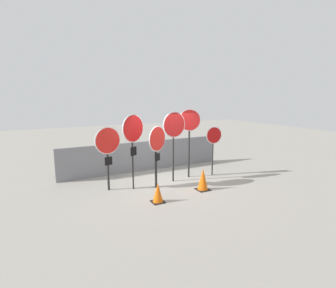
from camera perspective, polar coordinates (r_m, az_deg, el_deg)
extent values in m
plane|color=gray|center=(9.68, -0.61, -8.44)|extent=(40.00, 40.00, 0.00)
cube|color=slate|center=(11.16, -5.03, -2.59)|extent=(7.09, 0.12, 1.25)
cylinder|color=black|center=(8.90, -13.01, -3.19)|extent=(0.07, 0.07, 2.14)
cylinder|color=white|center=(8.73, -13.00, 0.73)|extent=(0.89, 0.20, 0.90)
cylinder|color=red|center=(8.71, -12.95, 0.71)|extent=(0.83, 0.19, 0.84)
cube|color=black|center=(8.86, -12.82, -3.62)|extent=(0.26, 0.08, 0.28)
cylinder|color=black|center=(8.82, -7.72, -2.15)|extent=(0.05, 0.05, 2.44)
cylinder|color=white|center=(8.64, -7.63, 3.39)|extent=(0.85, 0.40, 0.93)
cylinder|color=red|center=(8.63, -7.54, 3.38)|extent=(0.80, 0.38, 0.87)
cube|color=black|center=(8.77, -7.51, -1.56)|extent=(0.24, 0.13, 0.30)
cylinder|color=black|center=(8.92, -2.65, -3.17)|extent=(0.08, 0.08, 2.06)
cylinder|color=white|center=(8.75, -2.36, 1.14)|extent=(0.78, 0.42, 0.86)
cylinder|color=red|center=(8.74, -2.27, 1.13)|extent=(0.72, 0.39, 0.80)
cube|color=black|center=(8.87, -2.33, -2.88)|extent=(0.24, 0.14, 0.25)
cylinder|color=black|center=(9.56, 1.15, -0.95)|extent=(0.06, 0.06, 2.49)
cylinder|color=white|center=(9.38, 1.36, 4.23)|extent=(0.93, 0.10, 0.93)
cylinder|color=red|center=(9.36, 1.42, 4.22)|extent=(0.87, 0.10, 0.87)
cylinder|color=black|center=(10.08, 4.61, -0.08)|extent=(0.07, 0.07, 2.59)
cylinder|color=white|center=(9.90, 4.74, 5.21)|extent=(0.78, 0.35, 0.84)
cylinder|color=red|center=(9.88, 4.76, 5.20)|extent=(0.72, 0.33, 0.78)
cylinder|color=black|center=(10.54, 9.71, -1.62)|extent=(0.05, 0.05, 1.91)
cylinder|color=white|center=(10.38, 9.96, 1.91)|extent=(0.68, 0.10, 0.68)
cylinder|color=#AD0F0F|center=(10.37, 10.01, 1.90)|extent=(0.62, 0.09, 0.62)
cube|color=black|center=(8.02, -2.21, -12.45)|extent=(0.38, 0.38, 0.02)
cone|color=#E05B0C|center=(7.91, -2.23, -10.48)|extent=(0.32, 0.32, 0.57)
cube|color=black|center=(9.06, 7.55, -9.79)|extent=(0.43, 0.43, 0.02)
cone|color=#E05B0C|center=(8.94, 7.60, -7.54)|extent=(0.35, 0.35, 0.73)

